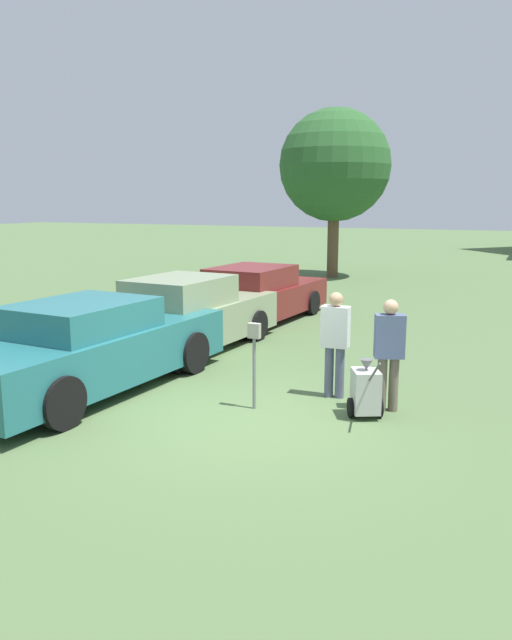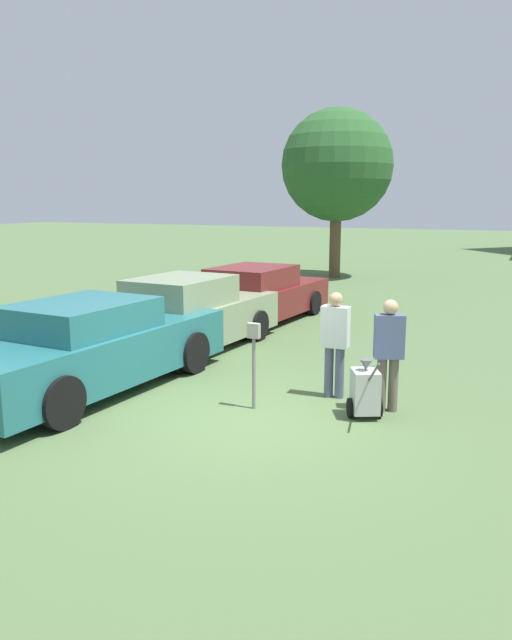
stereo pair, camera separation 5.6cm
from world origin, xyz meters
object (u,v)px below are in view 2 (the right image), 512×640
at_px(parked_car_sage, 186,317).
at_px(parked_car_teal, 91,347).
at_px(person_worker, 335,338).
at_px(parking_meter, 254,349).
at_px(parked_car_maroon, 256,296).
at_px(equipment_cart, 365,391).
at_px(person_supervisor, 389,349).

bearing_deg(parked_car_sage, parked_car_teal, -86.44).
bearing_deg(person_worker, parking_meter, 45.48).
distance_m(parked_car_maroon, person_worker, 6.26).
bearing_deg(person_worker, equipment_cart, 131.05).
distance_m(parked_car_sage, parking_meter, 3.88).
height_order(person_worker, person_supervisor, person_worker).
distance_m(parked_car_maroon, equipment_cart, 7.23).
distance_m(parked_car_maroon, parking_meter, 6.68).
relative_size(parking_meter, person_supervisor, 0.78).
xyz_separation_m(parked_car_maroon, person_supervisor, (4.59, -5.35, 0.28)).
bearing_deg(person_supervisor, parked_car_sage, -45.25).
height_order(parked_car_teal, equipment_cart, parked_car_teal).
relative_size(parked_car_teal, parked_car_maroon, 1.00).
bearing_deg(parked_car_sage, person_worker, -20.89).
distance_m(parked_car_teal, equipment_cart, 4.41).
bearing_deg(parking_meter, equipment_cart, 11.26).
height_order(parked_car_teal, parked_car_maroon, parked_car_teal).
height_order(parked_car_maroon, equipment_cart, parked_car_maroon).
distance_m(parked_car_teal, person_worker, 3.91).
relative_size(parked_car_teal, person_supervisor, 3.15).
distance_m(parked_car_maroon, person_supervisor, 7.05).
xyz_separation_m(parked_car_teal, equipment_cart, (4.37, 0.56, -0.31)).
relative_size(parked_car_sage, person_worker, 2.96).
distance_m(parked_car_teal, parking_meter, 2.80).
height_order(parked_car_sage, person_supervisor, person_supervisor).
bearing_deg(equipment_cart, parked_car_maroon, 100.21).
height_order(parked_car_sage, person_worker, person_worker).
relative_size(parked_car_teal, parked_car_sage, 1.06).
bearing_deg(person_supervisor, parking_meter, -0.21).
bearing_deg(parked_car_maroon, parked_car_sage, -86.44).
distance_m(person_worker, person_supervisor, 0.95).
height_order(parking_meter, person_worker, person_worker).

